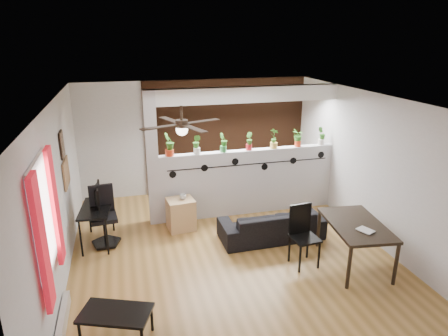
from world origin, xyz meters
TOP-DOWN VIEW (x-y plane):
  - room_shell at (0.00, 0.00)m, footprint 6.30×7.10m
  - partition_wall at (0.80, 1.50)m, footprint 3.60×0.18m
  - ceiling_header at (0.80, 1.50)m, footprint 3.60×0.18m
  - pier_column at (-1.11, 1.50)m, footprint 0.22×0.20m
  - brick_panel at (0.80, 2.97)m, footprint 3.90×0.05m
  - vine_decal at (0.80, 1.40)m, footprint 3.31×0.01m
  - window_assembly at (-2.56, -1.20)m, footprint 0.09×1.30m
  - baseboard_heater at (-2.54, -1.20)m, footprint 0.08×1.00m
  - corkboard at (-2.58, 0.95)m, footprint 0.03×0.60m
  - framed_art at (-2.58, 0.90)m, footprint 0.03×0.34m
  - ceiling_fan at (-0.80, -0.30)m, footprint 1.19×1.19m
  - potted_plant_0 at (-0.78, 1.50)m, footprint 0.30×0.28m
  - potted_plant_1 at (-0.25, 1.50)m, footprint 0.24×0.23m
  - potted_plant_2 at (0.27, 1.50)m, footprint 0.21×0.18m
  - potted_plant_3 at (0.80, 1.50)m, footprint 0.17×0.20m
  - potted_plant_4 at (1.33, 1.50)m, footprint 0.27×0.27m
  - potted_plant_5 at (1.85, 1.50)m, footprint 0.17×0.20m
  - potted_plant_6 at (2.38, 1.50)m, footprint 0.21×0.19m
  - sofa at (0.87, 0.32)m, footprint 1.79×0.72m
  - cube_shelf at (-0.67, 1.10)m, footprint 0.54×0.49m
  - cup at (-0.62, 1.10)m, footprint 0.16×0.16m
  - computer_desk at (-2.17, 0.92)m, footprint 0.59×1.00m
  - monitor at (-2.17, 1.07)m, footprint 0.34×0.06m
  - office_chair at (-2.05, 0.88)m, footprint 0.54×0.54m
  - dining_table at (1.83, -0.83)m, footprint 0.96×1.41m
  - book at (1.73, -1.13)m, footprint 0.26×0.29m
  - folding_chair at (1.03, -0.57)m, footprint 0.44×0.44m
  - coffee_table at (-1.87, -1.61)m, footprint 0.95×0.74m

SIDE VIEW (x-z plane):
  - baseboard_heater at x=-2.54m, z-range 0.00..0.18m
  - sofa at x=0.87m, z-range 0.00..0.52m
  - cube_shelf at x=-0.67m, z-range 0.00..0.60m
  - coffee_table at x=-1.87m, z-range 0.15..0.54m
  - office_chair at x=-2.05m, z-range -0.06..0.98m
  - folding_chair at x=1.03m, z-range 0.09..1.09m
  - computer_desk at x=-2.17m, z-range 0.28..0.97m
  - dining_table at x=1.83m, z-range 0.28..1.01m
  - cup at x=-0.62m, z-range 0.60..0.70m
  - partition_wall at x=0.80m, z-range 0.00..1.35m
  - book at x=1.73m, z-range 0.72..0.75m
  - monitor at x=-2.17m, z-range 0.69..0.88m
  - vine_decal at x=0.80m, z-range 0.93..1.23m
  - room_shell at x=0.00m, z-range -0.15..2.75m
  - pier_column at x=-1.11m, z-range 0.00..2.60m
  - brick_panel at x=0.80m, z-range 0.00..2.60m
  - corkboard at x=-2.58m, z-range 1.12..1.58m
  - window_assembly at x=-2.56m, z-range 0.73..2.28m
  - potted_plant_3 at x=0.80m, z-range 1.36..1.72m
  - potted_plant_5 at x=1.85m, z-range 1.36..1.73m
  - potted_plant_6 at x=2.38m, z-range 1.36..1.74m
  - potted_plant_2 at x=0.27m, z-range 1.36..1.74m
  - potted_plant_1 at x=-0.25m, z-range 1.36..1.74m
  - potted_plant_4 at x=1.33m, z-range 1.36..1.78m
  - potted_plant_0 at x=-0.78m, z-range 1.36..1.81m
  - framed_art at x=-2.58m, z-range 1.63..2.07m
  - ceiling_fan at x=-0.80m, z-range 2.10..2.53m
  - ceiling_header at x=0.80m, z-range 2.30..2.60m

